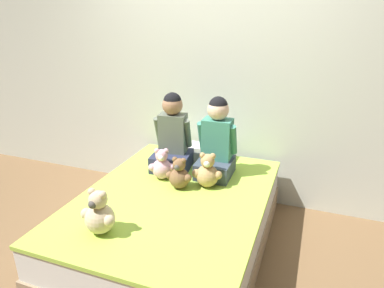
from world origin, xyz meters
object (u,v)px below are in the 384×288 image
at_px(child_on_right, 217,142).
at_px(pillow_at_headboard, 205,153).
at_px(teddy_bear_held_by_left_child, 162,166).
at_px(child_on_left, 172,138).
at_px(teddy_bear_held_by_right_child, 207,173).
at_px(bed, 175,222).
at_px(teddy_bear_between_children, 179,175).
at_px(teddy_bear_at_foot_of_bed, 99,215).

xyz_separation_m(child_on_right, pillow_at_headboard, (-0.19, 0.28, -0.24)).
bearing_deg(teddy_bear_held_by_left_child, pillow_at_headboard, 47.37).
height_order(child_on_left, teddy_bear_held_by_right_child, child_on_left).
relative_size(child_on_left, teddy_bear_held_by_left_child, 2.53).
bearing_deg(pillow_at_headboard, child_on_left, -127.11).
bearing_deg(teddy_bear_held_by_right_child, bed, -141.00).
height_order(bed, child_on_right, child_on_right).
bearing_deg(teddy_bear_held_by_right_child, teddy_bear_between_children, -164.22).
height_order(teddy_bear_held_by_left_child, teddy_bear_held_by_right_child, teddy_bear_held_by_right_child).
relative_size(teddy_bear_between_children, teddy_bear_at_foot_of_bed, 0.86).
relative_size(teddy_bear_held_by_right_child, teddy_bear_between_children, 1.11).
bearing_deg(teddy_bear_between_children, teddy_bear_held_by_right_child, 26.52).
height_order(teddy_bear_held_by_right_child, teddy_bear_at_foot_of_bed, teddy_bear_at_foot_of_bed).
relative_size(child_on_left, teddy_bear_at_foot_of_bed, 2.25).
relative_size(bed, pillow_at_headboard, 3.87).
distance_m(teddy_bear_between_children, pillow_at_headboard, 0.63).
height_order(bed, teddy_bear_between_children, teddy_bear_between_children).
relative_size(child_on_right, teddy_bear_held_by_right_child, 2.35).
height_order(child_on_right, teddy_bear_held_by_left_child, child_on_right).
height_order(teddy_bear_held_by_left_child, teddy_bear_at_foot_of_bed, teddy_bear_at_foot_of_bed).
height_order(child_on_left, pillow_at_headboard, child_on_left).
bearing_deg(teddy_bear_held_by_right_child, pillow_at_headboard, 99.42).
xyz_separation_m(teddy_bear_held_by_left_child, teddy_bear_at_foot_of_bed, (-0.04, -0.83, 0.01)).
xyz_separation_m(child_on_right, teddy_bear_at_foot_of_bed, (-0.44, -1.07, -0.17)).
distance_m(child_on_right, teddy_bear_between_children, 0.44).
bearing_deg(child_on_right, pillow_at_headboard, 123.45).
xyz_separation_m(teddy_bear_between_children, teddy_bear_at_foot_of_bed, (-0.24, -0.73, 0.02)).
bearing_deg(child_on_right, bed, -112.91).
distance_m(child_on_right, teddy_bear_at_foot_of_bed, 1.17).
xyz_separation_m(child_on_left, teddy_bear_between_children, (0.20, -0.34, -0.17)).
relative_size(child_on_left, teddy_bear_held_by_right_child, 2.36).
relative_size(bed, teddy_bear_at_foot_of_bed, 6.12).
distance_m(child_on_left, teddy_bear_at_foot_of_bed, 1.08).
height_order(teddy_bear_between_children, pillow_at_headboard, teddy_bear_between_children).
distance_m(teddy_bear_held_by_left_child, teddy_bear_between_children, 0.23).
bearing_deg(child_on_left, pillow_at_headboard, 46.34).
bearing_deg(bed, teddy_bear_held_by_left_child, 132.26).
bearing_deg(child_on_right, teddy_bear_held_by_left_child, -149.77).
bearing_deg(child_on_left, teddy_bear_between_children, -65.83).
xyz_separation_m(child_on_left, teddy_bear_at_foot_of_bed, (-0.04, -1.07, -0.16)).
relative_size(bed, teddy_bear_held_by_left_child, 6.88).
bearing_deg(bed, teddy_bear_held_by_right_child, 49.59).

